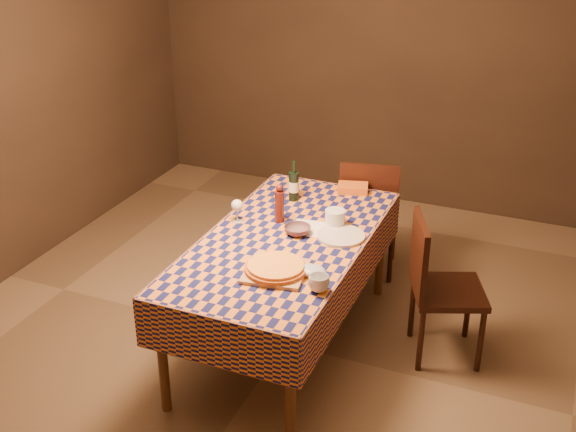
{
  "coord_description": "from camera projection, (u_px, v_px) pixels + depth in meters",
  "views": [
    {
      "loc": [
        1.49,
        -3.54,
        2.77
      ],
      "look_at": [
        0.0,
        0.05,
        0.9
      ],
      "focal_mm": 45.0,
      "sensor_mm": 36.0,
      "label": 1
    }
  ],
  "objects": [
    {
      "name": "room",
      "position": [
        285.0,
        148.0,
        4.08
      ],
      "size": [
        5.0,
        5.1,
        2.7
      ],
      "color": "brown",
      "rests_on": "ground"
    },
    {
      "name": "dining_table",
      "position": [
        285.0,
        250.0,
        4.36
      ],
      "size": [
        0.94,
        1.84,
        0.77
      ],
      "color": "brown",
      "rests_on": "ground"
    },
    {
      "name": "cutting_board",
      "position": [
        276.0,
        271.0,
        3.96
      ],
      "size": [
        0.37,
        0.37,
        0.02
      ],
      "primitive_type": "cube",
      "rotation": [
        0.0,
        0.0,
        0.15
      ],
      "color": "tan",
      "rests_on": "dining_table"
    },
    {
      "name": "pizza",
      "position": [
        276.0,
        267.0,
        3.95
      ],
      "size": [
        0.41,
        0.41,
        0.03
      ],
      "color": "#A54E1B",
      "rests_on": "cutting_board"
    },
    {
      "name": "pepper_mill",
      "position": [
        280.0,
        204.0,
        4.49
      ],
      "size": [
        0.06,
        0.06,
        0.25
      ],
      "color": "#481510",
      "rests_on": "dining_table"
    },
    {
      "name": "bowl",
      "position": [
        297.0,
        230.0,
        4.38
      ],
      "size": [
        0.19,
        0.19,
        0.05
      ],
      "primitive_type": "imported",
      "rotation": [
        0.0,
        0.0,
        0.17
      ],
      "color": "#604450",
      "rests_on": "dining_table"
    },
    {
      "name": "wine_glass",
      "position": [
        237.0,
        206.0,
        4.5
      ],
      "size": [
        0.08,
        0.08,
        0.15
      ],
      "color": "silver",
      "rests_on": "dining_table"
    },
    {
      "name": "wine_bottle",
      "position": [
        294.0,
        186.0,
        4.8
      ],
      "size": [
        0.09,
        0.09,
        0.28
      ],
      "color": "black",
      "rests_on": "dining_table"
    },
    {
      "name": "deli_tub",
      "position": [
        335.0,
        218.0,
        4.47
      ],
      "size": [
        0.16,
        0.16,
        0.1
      ],
      "primitive_type": "cylinder",
      "rotation": [
        0.0,
        0.0,
        -0.4
      ],
      "color": "white",
      "rests_on": "dining_table"
    },
    {
      "name": "takeout_container",
      "position": [
        353.0,
        188.0,
        4.95
      ],
      "size": [
        0.23,
        0.19,
        0.05
      ],
      "primitive_type": "cube",
      "rotation": [
        0.0,
        0.0,
        0.27
      ],
      "color": "#C55C19",
      "rests_on": "dining_table"
    },
    {
      "name": "white_plate",
      "position": [
        341.0,
        236.0,
        4.35
      ],
      "size": [
        0.36,
        0.36,
        0.02
      ],
      "primitive_type": "cylinder",
      "rotation": [
        0.0,
        0.0,
        -0.26
      ],
      "color": "silver",
      "rests_on": "dining_table"
    },
    {
      "name": "tumbler",
      "position": [
        319.0,
        283.0,
        3.78
      ],
      "size": [
        0.14,
        0.14,
        0.09
      ],
      "primitive_type": "imported",
      "rotation": [
        0.0,
        0.0,
        -0.28
      ],
      "color": "silver",
      "rests_on": "dining_table"
    },
    {
      "name": "flour_patch",
      "position": [
        315.0,
        229.0,
        4.45
      ],
      "size": [
        0.31,
        0.25,
        0.0
      ],
      "primitive_type": "cube",
      "rotation": [
        0.0,
        0.0,
        0.11
      ],
      "color": "white",
      "rests_on": "dining_table"
    },
    {
      "name": "flour_bag",
      "position": [
        311.0,
        270.0,
        3.94
      ],
      "size": [
        0.19,
        0.16,
        0.05
      ],
      "primitive_type": "ellipsoid",
      "rotation": [
        0.0,
        0.0,
        0.24
      ],
      "color": "#AABBDA",
      "rests_on": "dining_table"
    },
    {
      "name": "chair_far",
      "position": [
        369.0,
        211.0,
        5.26
      ],
      "size": [
        0.5,
        0.5,
        0.93
      ],
      "color": "black",
      "rests_on": "ground"
    },
    {
      "name": "chair_right",
      "position": [
        436.0,
        281.0,
        4.36
      ],
      "size": [
        0.55,
        0.55,
        0.93
      ],
      "color": "black",
      "rests_on": "ground"
    }
  ]
}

